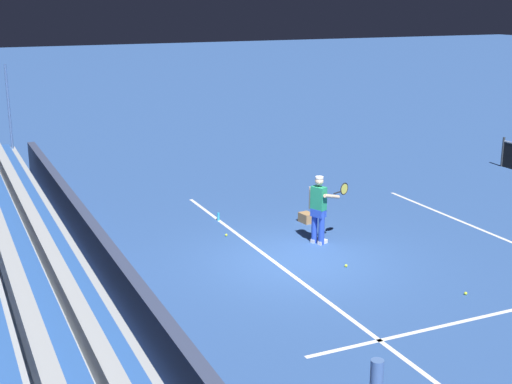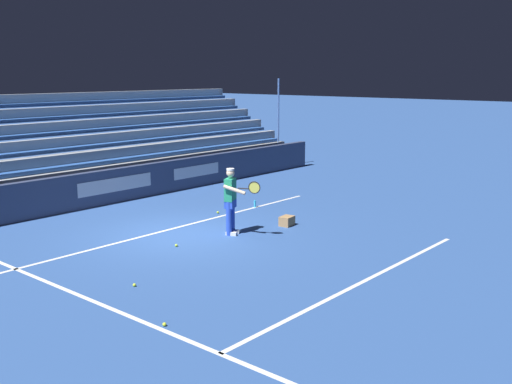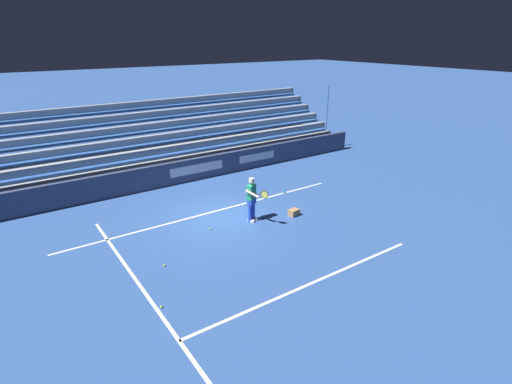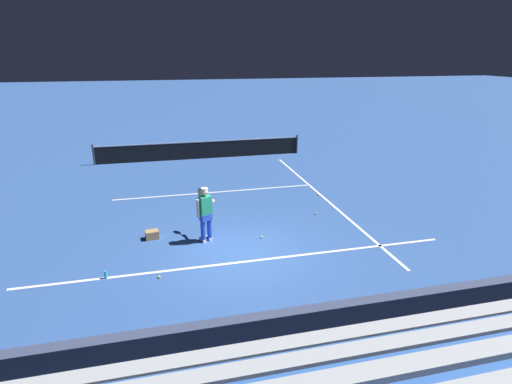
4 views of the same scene
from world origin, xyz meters
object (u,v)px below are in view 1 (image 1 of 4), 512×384
tennis_ball_by_box (226,235)px  water_bottle (218,217)px  tennis_ball_near_player (466,293)px  ball_box_cardboard (307,218)px  tennis_ball_far_left (346,266)px  tennis_player (319,209)px

tennis_ball_by_box → water_bottle: bearing=167.1°
tennis_ball_near_player → water_bottle: (-6.83, -2.77, 0.08)m
ball_box_cardboard → tennis_ball_near_player: (5.69, 0.64, -0.10)m
tennis_ball_far_left → tennis_ball_by_box: (-3.13, -1.66, 0.00)m
ball_box_cardboard → tennis_ball_by_box: 2.44m
tennis_player → tennis_ball_near_player: (4.06, 1.19, -0.86)m
tennis_ball_near_player → tennis_ball_far_left: (-2.37, -1.42, 0.00)m
ball_box_cardboard → tennis_player: bearing=-18.4°
water_bottle → ball_box_cardboard: bearing=61.7°
tennis_player → water_bottle: (-2.77, -1.59, -0.78)m
tennis_ball_near_player → water_bottle: 7.37m
tennis_player → tennis_ball_far_left: size_ratio=25.98×
tennis_ball_near_player → tennis_ball_far_left: bearing=-149.0°
ball_box_cardboard → tennis_ball_far_left: size_ratio=6.06×
tennis_player → ball_box_cardboard: bearing=161.6°
tennis_player → ball_box_cardboard: tennis_player is taller
ball_box_cardboard → tennis_ball_near_player: bearing=6.5°
tennis_ball_by_box → tennis_player: bearing=52.7°
tennis_ball_by_box → water_bottle: size_ratio=0.30×
tennis_ball_far_left → tennis_ball_by_box: size_ratio=1.00×
ball_box_cardboard → tennis_ball_far_left: bearing=-13.2°
ball_box_cardboard → tennis_ball_near_player: ball_box_cardboard is taller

